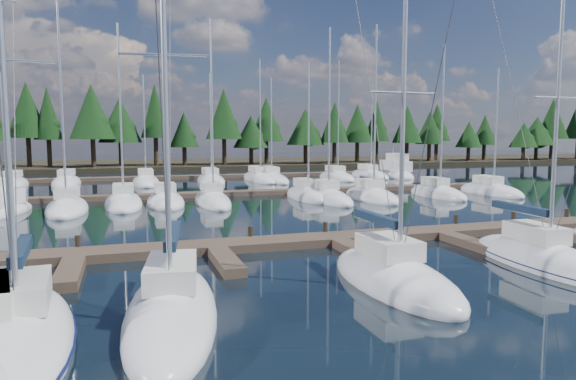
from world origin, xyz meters
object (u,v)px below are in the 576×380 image
object	(u,v)px
front_sailboat_3	(393,278)
front_sailboat_1	(20,336)
front_sailboat_4	(541,260)
main_dock	(337,241)
motor_yacht_right	(396,173)
front_sailboat_2	(172,311)

from	to	relation	value
front_sailboat_3	front_sailboat_1	bearing A→B (deg)	-170.66
front_sailboat_1	front_sailboat_4	distance (m)	19.12
main_dock	front_sailboat_1	bearing A→B (deg)	-144.87
front_sailboat_3	motor_yacht_right	xyz separation A→B (m)	(25.01, 44.08, 0.27)
motor_yacht_right	front_sailboat_1	bearing A→B (deg)	-128.63
main_dock	front_sailboat_2	bearing A→B (deg)	-137.22
front_sailboat_3	main_dock	bearing A→B (deg)	83.53
front_sailboat_1	front_sailboat_3	bearing A→B (deg)	9.34
front_sailboat_2	front_sailboat_3	world-z (taller)	front_sailboat_2
main_dock	front_sailboat_1	size ratio (longest dim) A/B	3.40
front_sailboat_3	motor_yacht_right	bearing A→B (deg)	60.43
front_sailboat_2	front_sailboat_4	distance (m)	15.20
front_sailboat_3	motor_yacht_right	distance (m)	50.68
main_dock	motor_yacht_right	size ratio (longest dim) A/B	4.15
main_dock	front_sailboat_3	xyz separation A→B (m)	(-0.78, -6.90, 0.08)
main_dock	front_sailboat_4	bearing A→B (deg)	-44.63
main_dock	front_sailboat_3	size ratio (longest dim) A/B	3.55
front_sailboat_2	motor_yacht_right	distance (m)	55.95
front_sailboat_2	front_sailboat_3	xyz separation A→B (m)	(7.92, 1.15, -0.01)
front_sailboat_1	front_sailboat_4	world-z (taller)	front_sailboat_1
front_sailboat_1	front_sailboat_2	distance (m)	3.93
front_sailboat_1	front_sailboat_3	distance (m)	11.93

